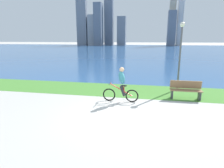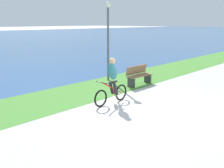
% 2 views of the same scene
% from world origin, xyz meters
% --- Properties ---
extents(ground_plane, '(300.00, 300.00, 0.00)m').
position_xyz_m(ground_plane, '(0.00, 0.00, 0.00)').
color(ground_plane, '#B2AFA8').
extents(grass_strip_bayside, '(120.00, 2.93, 0.01)m').
position_xyz_m(grass_strip_bayside, '(0.00, 3.65, 0.00)').
color(grass_strip_bayside, '#478433').
rests_on(grass_strip_bayside, ground).
extents(bay_water_surface, '(300.00, 81.12, 0.00)m').
position_xyz_m(bay_water_surface, '(0.00, 45.67, 0.00)').
color(bay_water_surface, '#2D568C').
rests_on(bay_water_surface, ground).
extents(cyclist_lead, '(1.71, 0.52, 1.65)m').
position_xyz_m(cyclist_lead, '(-0.37, 1.60, 0.83)').
color(cyclist_lead, black).
rests_on(cyclist_lead, ground).
extents(bench_near_path, '(1.50, 0.47, 0.90)m').
position_xyz_m(bench_near_path, '(2.70, 2.65, 0.45)').
color(bench_near_path, olive).
rests_on(bench_near_path, ground).
extents(lamppost_tall, '(0.28, 0.28, 3.82)m').
position_xyz_m(lamppost_tall, '(2.56, 4.46, 2.51)').
color(lamppost_tall, '#595960').
rests_on(lamppost_tall, ground).
extents(city_skyline_far_shore, '(44.21, 11.73, 26.81)m').
position_xyz_m(city_skyline_far_shore, '(-13.17, 78.30, 8.62)').
color(city_skyline_far_shore, slate).
rests_on(city_skyline_far_shore, ground).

